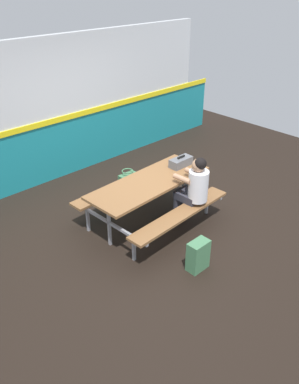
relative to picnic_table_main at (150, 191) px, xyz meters
name	(u,v)px	position (x,y,z in m)	size (l,w,h in m)	color
ground_plane	(154,220)	(0.10, 0.00, -0.59)	(10.00, 10.00, 0.02)	black
accent_backdrop	(65,111)	(0.10, 2.39, 0.67)	(8.00, 0.14, 2.60)	teal
picnic_table_main	(150,191)	(0.00, 0.00, 0.00)	(2.07, 1.64, 0.74)	brown
student_nearer	(194,187)	(0.41, -0.54, 0.13)	(0.37, 0.53, 1.21)	#2D2D38
toolbox_grey	(181,162)	(0.74, 0.03, 0.23)	(0.40, 0.18, 0.18)	#595B60
backpack_dark	(198,255)	(-0.31, -1.27, -0.36)	(0.30, 0.22, 0.44)	#3F724C
tote_bag_bright	(128,182)	(0.39, 0.98, -0.38)	(0.34, 0.21, 0.43)	#3F724C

